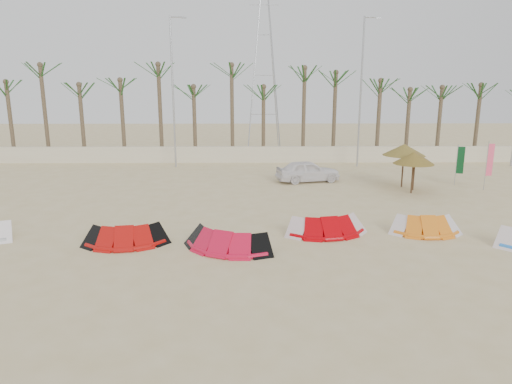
{
  "coord_description": "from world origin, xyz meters",
  "views": [
    {
      "loc": [
        -0.26,
        -14.7,
        6.19
      ],
      "look_at": [
        0.0,
        6.0,
        1.3
      ],
      "focal_mm": 32.0,
      "sensor_mm": 36.0,
      "label": 1
    }
  ],
  "objects_px": {
    "kite_red_mid": "(227,237)",
    "kite_red_right": "(326,223)",
    "kite_orange": "(424,223)",
    "car": "(308,171)",
    "parasol_mid": "(414,158)",
    "parasol_left": "(404,150)",
    "kite_red_left": "(128,233)",
    "parasol_right": "(415,158)"
  },
  "relations": [
    {
      "from": "parasol_left",
      "to": "kite_orange",
      "type": "bearing_deg",
      "value": -102.36
    },
    {
      "from": "parasol_mid",
      "to": "car",
      "type": "xyz_separation_m",
      "value": [
        -5.66,
        3.32,
        -1.38
      ]
    },
    {
      "from": "kite_orange",
      "to": "parasol_left",
      "type": "bearing_deg",
      "value": 77.64
    },
    {
      "from": "parasol_left",
      "to": "car",
      "type": "bearing_deg",
      "value": 163.13
    },
    {
      "from": "kite_red_mid",
      "to": "car",
      "type": "height_order",
      "value": "car"
    },
    {
      "from": "kite_red_mid",
      "to": "parasol_mid",
      "type": "bearing_deg",
      "value": 41.14
    },
    {
      "from": "kite_orange",
      "to": "parasol_left",
      "type": "xyz_separation_m",
      "value": [
        1.93,
        8.83,
        1.91
      ]
    },
    {
      "from": "kite_red_right",
      "to": "kite_red_left",
      "type": "bearing_deg",
      "value": -171.61
    },
    {
      "from": "kite_red_mid",
      "to": "kite_red_right",
      "type": "relative_size",
      "value": 1.09
    },
    {
      "from": "kite_red_left",
      "to": "parasol_mid",
      "type": "height_order",
      "value": "parasol_mid"
    },
    {
      "from": "parasol_left",
      "to": "parasol_mid",
      "type": "xyz_separation_m",
      "value": [
        0.04,
        -1.61,
        -0.25
      ]
    },
    {
      "from": "parasol_mid",
      "to": "kite_orange",
      "type": "bearing_deg",
      "value": -105.34
    },
    {
      "from": "kite_orange",
      "to": "car",
      "type": "height_order",
      "value": "car"
    },
    {
      "from": "kite_orange",
      "to": "kite_red_left",
      "type": "bearing_deg",
      "value": -174.53
    },
    {
      "from": "kite_orange",
      "to": "parasol_mid",
      "type": "relative_size",
      "value": 1.21
    },
    {
      "from": "kite_orange",
      "to": "parasol_right",
      "type": "relative_size",
      "value": 1.27
    },
    {
      "from": "kite_red_mid",
      "to": "parasol_left",
      "type": "xyz_separation_m",
      "value": [
        10.26,
        10.62,
        1.91
      ]
    },
    {
      "from": "car",
      "to": "kite_orange",
      "type": "bearing_deg",
      "value": -173.75
    },
    {
      "from": "kite_orange",
      "to": "car",
      "type": "bearing_deg",
      "value": 109.27
    },
    {
      "from": "kite_red_left",
      "to": "car",
      "type": "relative_size",
      "value": 0.82
    },
    {
      "from": "parasol_right",
      "to": "car",
      "type": "height_order",
      "value": "parasol_right"
    },
    {
      "from": "parasol_left",
      "to": "parasol_right",
      "type": "height_order",
      "value": "parasol_left"
    },
    {
      "from": "kite_red_right",
      "to": "parasol_right",
      "type": "xyz_separation_m",
      "value": [
        6.54,
        7.98,
        1.55
      ]
    },
    {
      "from": "kite_red_right",
      "to": "parasol_left",
      "type": "xyz_separation_m",
      "value": [
        6.14,
        8.81,
        1.91
      ]
    },
    {
      "from": "kite_red_left",
      "to": "parasol_mid",
      "type": "relative_size",
      "value": 1.39
    },
    {
      "from": "kite_red_left",
      "to": "parasol_mid",
      "type": "xyz_separation_m",
      "value": [
        14.32,
        8.4,
        1.66
      ]
    },
    {
      "from": "parasol_mid",
      "to": "parasol_right",
      "type": "xyz_separation_m",
      "value": [
        0.36,
        0.78,
        -0.11
      ]
    },
    {
      "from": "kite_red_mid",
      "to": "kite_red_right",
      "type": "height_order",
      "value": "same"
    },
    {
      "from": "kite_red_mid",
      "to": "parasol_right",
      "type": "relative_size",
      "value": 1.69
    },
    {
      "from": "kite_red_mid",
      "to": "parasol_left",
      "type": "distance_m",
      "value": 14.89
    },
    {
      "from": "kite_red_right",
      "to": "parasol_mid",
      "type": "distance_m",
      "value": 9.63
    },
    {
      "from": "parasol_left",
      "to": "parasol_mid",
      "type": "relative_size",
      "value": 1.1
    },
    {
      "from": "kite_red_mid",
      "to": "parasol_mid",
      "type": "xyz_separation_m",
      "value": [
        10.3,
        9.0,
        1.66
      ]
    },
    {
      "from": "kite_red_left",
      "to": "kite_red_right",
      "type": "bearing_deg",
      "value": 8.39
    },
    {
      "from": "parasol_left",
      "to": "parasol_mid",
      "type": "height_order",
      "value": "parasol_left"
    },
    {
      "from": "kite_red_left",
      "to": "parasol_right",
      "type": "distance_m",
      "value": 17.39
    },
    {
      "from": "kite_red_right",
      "to": "parasol_mid",
      "type": "bearing_deg",
      "value": 49.34
    },
    {
      "from": "kite_red_left",
      "to": "kite_red_right",
      "type": "distance_m",
      "value": 8.23
    },
    {
      "from": "kite_red_left",
      "to": "car",
      "type": "xyz_separation_m",
      "value": [
        8.66,
        11.71,
        0.28
      ]
    },
    {
      "from": "parasol_mid",
      "to": "car",
      "type": "relative_size",
      "value": 0.59
    },
    {
      "from": "kite_red_left",
      "to": "parasol_left",
      "type": "height_order",
      "value": "parasol_left"
    },
    {
      "from": "kite_red_right",
      "to": "kite_orange",
      "type": "bearing_deg",
      "value": -0.26
    }
  ]
}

